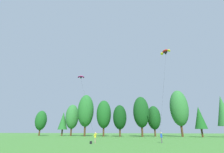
{
  "coord_description": "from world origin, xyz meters",
  "views": [
    {
      "loc": [
        1.77,
        -4.62,
        1.95
      ],
      "look_at": [
        -2.12,
        20.85,
        10.56
      ],
      "focal_mm": 25.93,
      "sensor_mm": 36.0,
      "label": 1
    }
  ],
  "objects_px": {
    "parafoil_kite_mid_red_yellow": "(165,52)",
    "kite_flyer_mid": "(161,137)",
    "backpack": "(91,143)",
    "kite_flyer_near": "(95,137)",
    "parafoil_kite_high_magenta": "(81,77)"
  },
  "relations": [
    {
      "from": "kite_flyer_near",
      "to": "backpack",
      "type": "distance_m",
      "value": 1.84
    },
    {
      "from": "parafoil_kite_high_magenta",
      "to": "parafoil_kite_mid_red_yellow",
      "type": "relative_size",
      "value": 0.79
    },
    {
      "from": "parafoil_kite_mid_red_yellow",
      "to": "backpack",
      "type": "xyz_separation_m",
      "value": [
        -15.13,
        -13.55,
        -20.88
      ]
    },
    {
      "from": "kite_flyer_mid",
      "to": "parafoil_kite_high_magenta",
      "type": "xyz_separation_m",
      "value": [
        -19.55,
        13.87,
        15.77
      ]
    },
    {
      "from": "parafoil_kite_mid_red_yellow",
      "to": "backpack",
      "type": "relative_size",
      "value": 51.69
    },
    {
      "from": "parafoil_kite_mid_red_yellow",
      "to": "kite_flyer_mid",
      "type": "bearing_deg",
      "value": -112.87
    },
    {
      "from": "kite_flyer_near",
      "to": "kite_flyer_mid",
      "type": "distance_m",
      "value": 10.86
    },
    {
      "from": "parafoil_kite_high_magenta",
      "to": "parafoil_kite_mid_red_yellow",
      "type": "xyz_separation_m",
      "value": [
        23.75,
        -3.9,
        4.33
      ]
    },
    {
      "from": "parafoil_kite_high_magenta",
      "to": "backpack",
      "type": "xyz_separation_m",
      "value": [
        8.62,
        -17.45,
        -16.56
      ]
    },
    {
      "from": "kite_flyer_mid",
      "to": "parafoil_kite_high_magenta",
      "type": "height_order",
      "value": "parafoil_kite_high_magenta"
    },
    {
      "from": "kite_flyer_mid",
      "to": "backpack",
      "type": "height_order",
      "value": "kite_flyer_mid"
    },
    {
      "from": "kite_flyer_near",
      "to": "parafoil_kite_high_magenta",
      "type": "xyz_separation_m",
      "value": [
        -8.87,
        15.81,
        15.76
      ]
    },
    {
      "from": "backpack",
      "to": "kite_flyer_near",
      "type": "bearing_deg",
      "value": -61.23
    },
    {
      "from": "kite_flyer_near",
      "to": "parafoil_kite_mid_red_yellow",
      "type": "xyz_separation_m",
      "value": [
        14.89,
        11.91,
        20.09
      ]
    },
    {
      "from": "kite_flyer_mid",
      "to": "parafoil_kite_high_magenta",
      "type": "bearing_deg",
      "value": 144.64
    }
  ]
}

